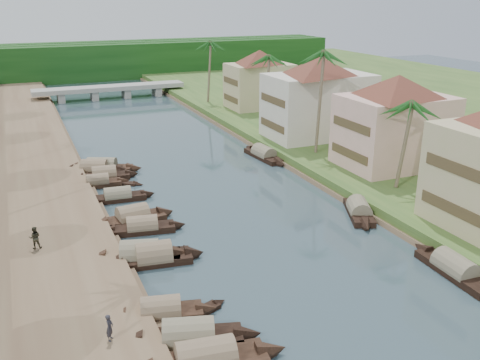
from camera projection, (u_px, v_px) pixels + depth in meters
name	position (u px, v px, depth m)	size (l,w,h in m)	color
ground	(288.00, 266.00, 39.02)	(220.00, 220.00, 0.00)	#32454C
left_bank	(39.00, 200.00, 50.36)	(10.00, 180.00, 0.80)	brown
right_bank	(351.00, 156.00, 63.22)	(16.00, 180.00, 1.20)	#315221
treeline	(88.00, 61.00, 124.61)	(120.00, 14.00, 8.00)	#0E350E
bridge	(110.00, 89.00, 101.02)	(28.00, 4.00, 2.40)	gray
building_mid	(395.00, 120.00, 56.55)	(14.11, 14.11, 9.70)	beige
building_far	(319.00, 96.00, 68.27)	(15.59, 15.59, 10.20)	beige
building_distant	(259.00, 78.00, 86.18)	(12.62, 12.62, 9.20)	tan
sampan_3	(189.00, 337.00, 30.19)	(8.73, 4.14, 2.30)	black
sampan_4	(161.00, 312.00, 32.58)	(7.25, 3.14, 2.04)	black
sampan_5	(154.00, 257.00, 39.33)	(7.89, 2.88, 2.44)	black
sampan_6	(140.00, 256.00, 39.52)	(8.52, 4.15, 2.45)	black
sampan_7	(142.00, 228.00, 44.39)	(7.59, 2.70, 2.01)	black
sampan_8	(133.00, 218.00, 46.22)	(7.87, 2.66, 2.37)	black
sampan_9	(118.00, 197.00, 51.15)	(7.45, 1.95, 1.91)	black
sampan_10	(98.00, 183.00, 54.92)	(6.69, 1.97, 1.87)	black
sampan_11	(104.00, 176.00, 57.08)	(7.50, 2.48, 2.13)	black
sampan_12	(102.00, 167.00, 59.88)	(9.10, 5.44, 2.20)	black
sampan_13	(95.00, 169.00, 59.11)	(8.17, 4.97, 2.24)	black
sampan_14	(455.00, 270.00, 37.60)	(2.20, 9.30, 2.23)	black
sampan_15	(359.00, 211.00, 47.78)	(4.81, 8.11, 2.18)	black
sampan_16	(264.00, 155.00, 64.45)	(2.58, 9.44, 2.26)	black
canoe_1	(195.00, 316.00, 32.71)	(5.11, 2.80, 0.84)	black
canoe_2	(117.00, 183.00, 55.73)	(5.30, 3.85, 0.84)	black
palm_1	(406.00, 106.00, 48.77)	(3.20, 3.20, 9.64)	#6D5E48
palm_2	(321.00, 55.00, 59.04)	(3.20, 3.20, 13.04)	#6D5E48
palm_3	(266.00, 58.00, 73.91)	(3.20, 3.20, 10.96)	#6D5E48
palm_7	(208.00, 44.00, 89.08)	(3.20, 3.20, 11.48)	#6D5E48
tree_6	(346.00, 89.00, 71.17)	(4.54, 4.54, 7.51)	#4F3E2D
person_near	(110.00, 327.00, 29.10)	(0.57, 0.38, 1.57)	#27262E
person_far	(35.00, 238.00, 39.64)	(0.84, 0.66, 1.73)	#363526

